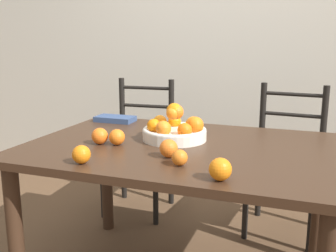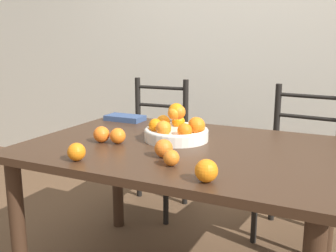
{
  "view_description": "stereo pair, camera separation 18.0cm",
  "coord_description": "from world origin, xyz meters",
  "views": [
    {
      "loc": [
        0.53,
        -1.68,
        1.2
      ],
      "look_at": [
        -0.06,
        -0.01,
        0.81
      ],
      "focal_mm": 42.0,
      "sensor_mm": 36.0,
      "label": 1
    },
    {
      "loc": [
        0.7,
        -1.61,
        1.2
      ],
      "look_at": [
        -0.06,
        -0.01,
        0.81
      ],
      "focal_mm": 42.0,
      "sensor_mm": 36.0,
      "label": 2
    }
  ],
  "objects": [
    {
      "name": "wall_back",
      "position": [
        0.0,
        1.52,
        1.3
      ],
      "size": [
        8.0,
        0.06,
        2.6
      ],
      "color": "beige",
      "rests_on": "ground_plane"
    },
    {
      "name": "dining_table",
      "position": [
        0.0,
        0.0,
        0.63
      ],
      "size": [
        1.42,
        0.99,
        0.72
      ],
      "color": "#382316",
      "rests_on": "ground_plane"
    },
    {
      "name": "fruit_bowl",
      "position": [
        -0.06,
        0.08,
        0.78
      ],
      "size": [
        0.31,
        0.31,
        0.18
      ],
      "color": "silver",
      "rests_on": "dining_table"
    },
    {
      "name": "orange_loose_0",
      "position": [
        0.08,
        -0.29,
        0.76
      ],
      "size": [
        0.06,
        0.06,
        0.06
      ],
      "color": "orange",
      "rests_on": "dining_table"
    },
    {
      "name": "orange_loose_1",
      "position": [
        -0.29,
        -0.4,
        0.76
      ],
      "size": [
        0.07,
        0.07,
        0.07
      ],
      "color": "orange",
      "rests_on": "dining_table"
    },
    {
      "name": "orange_loose_2",
      "position": [
        0.27,
        -0.4,
        0.76
      ],
      "size": [
        0.08,
        0.08,
        0.08
      ],
      "color": "orange",
      "rests_on": "dining_table"
    },
    {
      "name": "orange_loose_3",
      "position": [
        -0.28,
        -0.1,
        0.76
      ],
      "size": [
        0.07,
        0.07,
        0.07
      ],
      "color": "orange",
      "rests_on": "dining_table"
    },
    {
      "name": "orange_loose_4",
      "position": [
        -0.37,
        -0.11,
        0.76
      ],
      "size": [
        0.08,
        0.08,
        0.08
      ],
      "color": "orange",
      "rests_on": "dining_table"
    },
    {
      "name": "orange_loose_5",
      "position": [
        0.01,
        -0.21,
        0.76
      ],
      "size": [
        0.08,
        0.08,
        0.08
      ],
      "color": "orange",
      "rests_on": "dining_table"
    },
    {
      "name": "chair_left",
      "position": [
        -0.56,
        0.78,
        0.46
      ],
      "size": [
        0.44,
        0.42,
        0.93
      ],
      "rotation": [
        0.0,
        0.0,
        0.05
      ],
      "color": "black",
      "rests_on": "ground_plane"
    },
    {
      "name": "chair_right",
      "position": [
        0.44,
        0.78,
        0.46
      ],
      "size": [
        0.46,
        0.44,
        0.93
      ],
      "rotation": [
        0.0,
        0.0,
        -0.1
      ],
      "color": "black",
      "rests_on": "ground_plane"
    },
    {
      "name": "book_stack",
      "position": [
        -0.54,
        0.37,
        0.74
      ],
      "size": [
        0.23,
        0.13,
        0.03
      ],
      "color": "#334770",
      "rests_on": "dining_table"
    }
  ]
}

